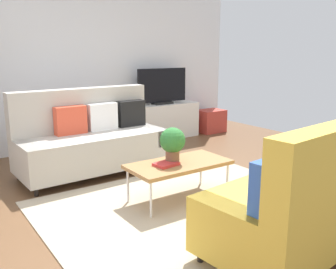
{
  "coord_description": "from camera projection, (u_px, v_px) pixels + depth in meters",
  "views": [
    {
      "loc": [
        -2.16,
        -3.16,
        1.6
      ],
      "look_at": [
        0.21,
        0.27,
        0.65
      ],
      "focal_mm": 39.94,
      "sensor_mm": 36.0,
      "label": 1
    }
  ],
  "objects": [
    {
      "name": "ground_plane",
      "position": [
        166.0,
        199.0,
        4.09
      ],
      "size": [
        7.68,
        7.68,
        0.0
      ],
      "primitive_type": "plane",
      "color": "brown"
    },
    {
      "name": "tv",
      "position": [
        162.0,
        87.0,
        6.71
      ],
      "size": [
        1.0,
        0.2,
        0.64
      ],
      "color": "black",
      "rests_on": "tv_console"
    },
    {
      "name": "wall_far",
      "position": [
        68.0,
        59.0,
        6.02
      ],
      "size": [
        6.4,
        0.12,
        2.9
      ],
      "primitive_type": "cube",
      "color": "silver",
      "rests_on": "ground_plane"
    },
    {
      "name": "bottle_0",
      "position": [
        143.0,
        102.0,
        6.51
      ],
      "size": [
        0.04,
        0.04,
        0.15
      ],
      "primitive_type": "cylinder",
      "color": "gold",
      "rests_on": "tv_console"
    },
    {
      "name": "area_rug",
      "position": [
        186.0,
        206.0,
        3.9
      ],
      "size": [
        2.9,
        2.2,
        0.01
      ],
      "primitive_type": "cube",
      "color": "tan",
      "rests_on": "ground_plane"
    },
    {
      "name": "tv_console",
      "position": [
        162.0,
        121.0,
        6.87
      ],
      "size": [
        1.4,
        0.44,
        0.64
      ],
      "primitive_type": "cube",
      "color": "silver",
      "rests_on": "ground_plane"
    },
    {
      "name": "vase_0",
      "position": [
        132.0,
        103.0,
        6.5
      ],
      "size": [
        0.09,
        0.09,
        0.12
      ],
      "primitive_type": "cylinder",
      "color": "#4C72B2",
      "rests_on": "tv_console"
    },
    {
      "name": "storage_trunk",
      "position": [
        211.0,
        121.0,
        7.42
      ],
      "size": [
        0.52,
        0.4,
        0.44
      ],
      "primitive_type": "cube",
      "color": "#B2382D",
      "rests_on": "ground_plane"
    },
    {
      "name": "couch_beige",
      "position": [
        91.0,
        139.0,
        4.92
      ],
      "size": [
        1.93,
        0.91,
        1.1
      ],
      "rotation": [
        0.0,
        0.0,
        3.18
      ],
      "color": "#B2ADA3",
      "rests_on": "ground_plane"
    },
    {
      "name": "coffee_table",
      "position": [
        179.0,
        165.0,
        4.0
      ],
      "size": [
        1.1,
        0.56,
        0.42
      ],
      "color": "#9E7042",
      "rests_on": "ground_plane"
    },
    {
      "name": "potted_plant",
      "position": [
        173.0,
        142.0,
        3.94
      ],
      "size": [
        0.27,
        0.27,
        0.38
      ],
      "color": "brown",
      "rests_on": "coffee_table"
    },
    {
      "name": "couch_green",
      "position": [
        312.0,
        196.0,
        3.02
      ],
      "size": [
        1.98,
        1.04,
        1.1
      ],
      "rotation": [
        0.0,
        0.0,
        0.11
      ],
      "color": "gold",
      "rests_on": "ground_plane"
    },
    {
      "name": "table_book_0",
      "position": [
        166.0,
        164.0,
        3.89
      ],
      "size": [
        0.26,
        0.21,
        0.03
      ],
      "primitive_type": "cube",
      "rotation": [
        0.0,
        0.0,
        0.15
      ],
      "color": "red",
      "rests_on": "coffee_table"
    }
  ]
}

